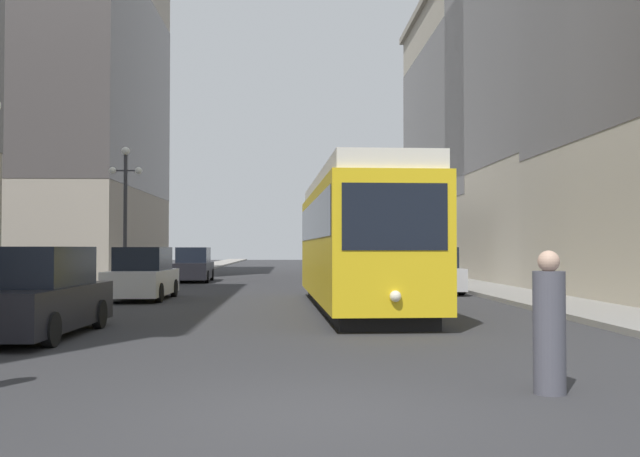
{
  "coord_description": "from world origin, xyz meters",
  "views": [
    {
      "loc": [
        -0.23,
        -7.79,
        1.8
      ],
      "look_at": [
        0.52,
        10.35,
        2.28
      ],
      "focal_mm": 40.53,
      "sensor_mm": 36.0,
      "label": 1
    }
  ],
  "objects": [
    {
      "name": "pedestrian_crossing_far",
      "position": [
        2.96,
        1.0,
        0.82
      ],
      "size": [
        0.4,
        0.4,
        1.76
      ],
      "rotation": [
        0.0,
        0.0,
        0.18
      ],
      "color": "#4C4C56",
      "rests_on": "ground"
    },
    {
      "name": "transit_bus",
      "position": [
        5.47,
        31.04,
        1.95
      ],
      "size": [
        2.74,
        11.53,
        3.45
      ],
      "rotation": [
        0.0,
        0.0,
        -0.01
      ],
      "color": "black",
      "rests_on": "ground"
    },
    {
      "name": "parked_car_left_near",
      "position": [
        -5.36,
        30.69,
        0.84
      ],
      "size": [
        1.99,
        4.94,
        1.82
      ],
      "rotation": [
        0.0,
        0.0,
        0.03
      ],
      "color": "black",
      "rests_on": "ground"
    },
    {
      "name": "building_right_corner",
      "position": [
        16.19,
        26.4,
        12.17
      ],
      "size": [
        14.34,
        20.14,
        23.64
      ],
      "color": "#B2A893",
      "rests_on": "ground"
    },
    {
      "name": "building_right_midblock",
      "position": [
        16.68,
        41.88,
        10.04
      ],
      "size": [
        15.32,
        21.69,
        19.55
      ],
      "color": "#B2A893",
      "rests_on": "ground"
    },
    {
      "name": "parked_car_right_far",
      "position": [
        5.36,
        20.58,
        0.84
      ],
      "size": [
        1.9,
        4.53,
        1.82
      ],
      "rotation": [
        0.0,
        0.0,
        3.14
      ],
      "color": "black",
      "rests_on": "ground"
    },
    {
      "name": "building_left_corner",
      "position": [
        -15.5,
        37.66,
        11.12
      ],
      "size": [
        12.96,
        18.44,
        21.61
      ],
      "color": "#A89E8E",
      "rests_on": "ground"
    },
    {
      "name": "sidewalk_left",
      "position": [
        -7.99,
        40.0,
        0.07
      ],
      "size": [
        2.66,
        120.0,
        0.15
      ],
      "primitive_type": "cube",
      "color": "gray",
      "rests_on": "ground"
    },
    {
      "name": "parked_car_left_mid",
      "position": [
        -5.36,
        7.03,
        0.84
      ],
      "size": [
        1.97,
        4.94,
        1.82
      ],
      "rotation": [
        0.0,
        0.0,
        -0.02
      ],
      "color": "black",
      "rests_on": "ground"
    },
    {
      "name": "sidewalk_right",
      "position": [
        7.99,
        40.0,
        0.07
      ],
      "size": [
        2.66,
        120.0,
        0.15
      ],
      "primitive_type": "cube",
      "color": "gray",
      "rests_on": "ground"
    },
    {
      "name": "ground_plane",
      "position": [
        0.0,
        0.0,
        0.0
      ],
      "size": [
        200.0,
        200.0,
        0.0
      ],
      "primitive_type": "plane",
      "color": "#303033"
    },
    {
      "name": "lamp_post_left_far",
      "position": [
        -7.26,
        23.23,
        4.03
      ],
      "size": [
        1.41,
        0.36,
        5.96
      ],
      "color": "#333338",
      "rests_on": "sidewalk_left"
    },
    {
      "name": "parked_car_left_far",
      "position": [
        -5.36,
        17.58,
        0.84
      ],
      "size": [
        1.92,
        4.59,
        1.82
      ],
      "rotation": [
        0.0,
        0.0,
        -0.01
      ],
      "color": "black",
      "rests_on": "ground"
    },
    {
      "name": "streetcar",
      "position": [
        1.73,
        13.4,
        2.1
      ],
      "size": [
        3.01,
        12.98,
        3.89
      ],
      "rotation": [
        0.0,
        0.0,
        0.03
      ],
      "color": "black",
      "rests_on": "ground"
    }
  ]
}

